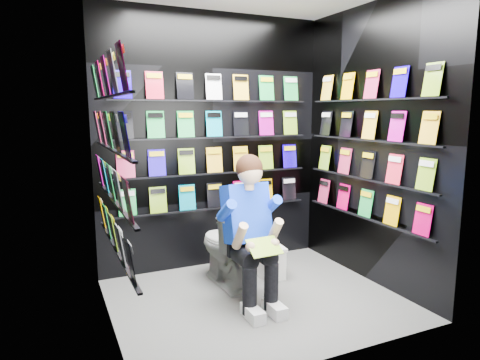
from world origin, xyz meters
name	(u,v)px	position (x,y,z in m)	size (l,w,h in m)	color
floor	(256,299)	(0.00, 0.00, 0.00)	(2.40, 2.40, 0.00)	#61615E
wall_back	(213,142)	(0.00, 1.00, 1.30)	(2.40, 0.04, 2.60)	black
wall_front	(330,164)	(0.00, -1.00, 1.30)	(2.40, 0.04, 2.60)	black
wall_left	(105,157)	(-1.20, 0.00, 1.30)	(0.04, 2.00, 2.60)	black
wall_right	(371,145)	(1.20, 0.00, 1.30)	(0.04, 2.00, 2.60)	black
comics_back	(214,142)	(0.00, 0.97, 1.31)	(2.10, 0.06, 1.37)	#F12744
comics_left	(109,156)	(-1.17, 0.00, 1.31)	(0.06, 1.70, 1.37)	#F12744
comics_right	(369,145)	(1.17, 0.00, 1.31)	(0.06, 1.70, 1.37)	#F12744
toilet	(228,246)	(-0.08, 0.42, 0.37)	(0.42, 0.75, 0.73)	white
longbox	(269,261)	(0.37, 0.46, 0.14)	(0.21, 0.38, 0.29)	white
longbox_lid	(269,246)	(0.37, 0.46, 0.30)	(0.23, 0.40, 0.03)	white
reader	(245,214)	(-0.08, 0.04, 0.76)	(0.51, 0.74, 1.36)	#0430E5
held_comic	(264,247)	(-0.08, -0.31, 0.58)	(0.26, 0.01, 0.18)	green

